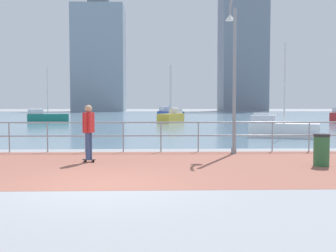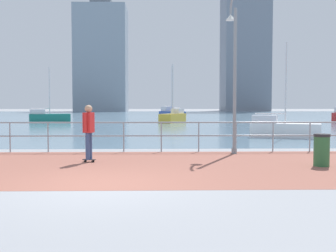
{
  "view_description": "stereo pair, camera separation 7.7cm",
  "coord_description": "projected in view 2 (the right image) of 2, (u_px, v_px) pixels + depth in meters",
  "views": [
    {
      "loc": [
        1.22,
        -8.61,
        1.77
      ],
      "look_at": [
        1.59,
        3.62,
        1.1
      ],
      "focal_mm": 42.13,
      "sensor_mm": 36.0,
      "label": 1
    },
    {
      "loc": [
        1.29,
        -8.62,
        1.77
      ],
      "look_at": [
        1.59,
        3.62,
        1.1
      ],
      "focal_mm": 42.13,
      "sensor_mm": 36.0,
      "label": 2
    }
  ],
  "objects": [
    {
      "name": "skateboarder",
      "position": [
        89.0,
        128.0,
        12.02
      ],
      "size": [
        0.41,
        0.55,
        1.75
      ],
      "color": "black",
      "rests_on": "ground"
    },
    {
      "name": "lamppost",
      "position": [
        234.0,
        65.0,
        14.17
      ],
      "size": [
        0.36,
        0.81,
        5.77
      ],
      "color": "gray",
      "rests_on": "ground"
    },
    {
      "name": "sailboat_red",
      "position": [
        48.0,
        117.0,
        39.34
      ],
      "size": [
        4.08,
        2.53,
        5.49
      ],
      "color": "#197266",
      "rests_on": "ground"
    },
    {
      "name": "tower_glass",
      "position": [
        245.0,
        33.0,
        109.78
      ],
      "size": [
        12.3,
        11.3,
        45.37
      ],
      "color": "slate",
      "rests_on": "ground"
    },
    {
      "name": "sailboat_ivory",
      "position": [
        283.0,
        129.0,
        21.01
      ],
      "size": [
        3.74,
        2.36,
        5.04
      ],
      "color": "white",
      "rests_on": "ground"
    },
    {
      "name": "tower_slate",
      "position": [
        102.0,
        59.0,
        104.11
      ],
      "size": [
        13.35,
        10.23,
        29.45
      ],
      "color": "#8493A3",
      "rests_on": "ground"
    },
    {
      "name": "waterfront_railing",
      "position": [
        124.0,
        131.0,
        14.65
      ],
      "size": [
        25.25,
        0.06,
        1.13
      ],
      "color": "#8C99A3",
      "rests_on": "ground"
    },
    {
      "name": "sailboat_teal",
      "position": [
        171.0,
        114.0,
        46.84
      ],
      "size": [
        3.08,
        4.7,
        6.34
      ],
      "color": "#284799",
      "rests_on": "ground"
    },
    {
      "name": "sailboat_gray",
      "position": [
        173.0,
        117.0,
        38.88
      ],
      "size": [
        2.85,
        4.22,
        5.72
      ],
      "color": "gold",
      "rests_on": "ground"
    },
    {
      "name": "ground",
      "position": [
        148.0,
        119.0,
        48.59
      ],
      "size": [
        220.0,
        220.0,
        0.0
      ],
      "primitive_type": "plane",
      "color": "gray"
    },
    {
      "name": "trash_bin",
      "position": [
        322.0,
        150.0,
        11.28
      ],
      "size": [
        0.46,
        0.46,
        0.93
      ],
      "color": "#2D6638",
      "rests_on": "ground"
    },
    {
      "name": "harbor_water",
      "position": [
        150.0,
        116.0,
        59.61
      ],
      "size": [
        180.0,
        88.0,
        0.0
      ],
      "primitive_type": "cube",
      "color": "slate",
      "rests_on": "ground"
    },
    {
      "name": "brick_paving",
      "position": [
        114.0,
        166.0,
        11.38
      ],
      "size": [
        28.0,
        6.64,
        0.01
      ],
      "primitive_type": "cube",
      "color": "#935647",
      "rests_on": "ground"
    }
  ]
}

